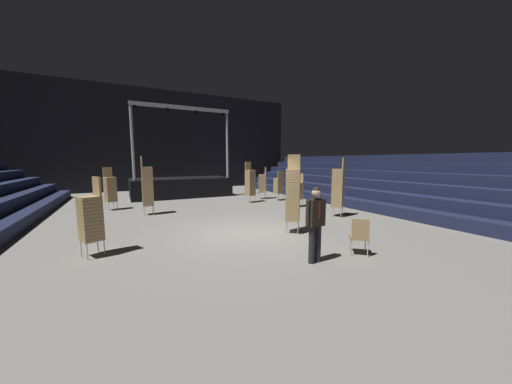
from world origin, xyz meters
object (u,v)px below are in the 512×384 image
object	(u,v)px
chair_stack_rear_centre	(338,188)
chair_stack_rear_right	(279,185)
chair_stack_front_left	(293,194)
chair_stack_mid_left	(91,217)
chair_stack_front_right	(298,190)
chair_stack_mid_right	(110,189)
chair_stack_aisle_left	(147,186)
loose_chair_near_man	(359,234)
chair_stack_rear_left	(250,182)
stage_riser	(181,186)
man_with_tie	(316,220)
chair_stack_mid_centre	(262,183)

from	to	relation	value
chair_stack_rear_centre	chair_stack_rear_right	bearing A→B (deg)	54.01
chair_stack_front_left	chair_stack_mid_left	bearing A→B (deg)	34.28
chair_stack_front_right	chair_stack_mid_right	world-z (taller)	chair_stack_mid_right
chair_stack_mid_right	chair_stack_aisle_left	bearing A→B (deg)	102.69
chair_stack_front_right	chair_stack_front_left	bearing A→B (deg)	135.04
chair_stack_mid_left	loose_chair_near_man	world-z (taller)	chair_stack_mid_left
chair_stack_rear_left	chair_stack_rear_right	world-z (taller)	chair_stack_rear_left
stage_riser	chair_stack_aisle_left	size ratio (longest dim) A/B	2.42
man_with_tie	chair_stack_rear_centre	world-z (taller)	chair_stack_rear_centre
man_with_tie	chair_stack_aisle_left	xyz separation A→B (m)	(-2.91, 7.60, 0.27)
man_with_tie	loose_chair_near_man	xyz separation A→B (m)	(1.32, -0.12, -0.47)
chair_stack_mid_left	loose_chair_near_man	bearing A→B (deg)	-141.72
man_with_tie	chair_stack_rear_centre	xyz separation A→B (m)	(4.18, 3.51, 0.23)
chair_stack_rear_left	loose_chair_near_man	bearing A→B (deg)	68.34
stage_riser	man_with_tie	xyz separation A→B (m)	(0.40, -13.01, 0.31)
man_with_tie	chair_stack_rear_left	world-z (taller)	chair_stack_rear_left
chair_stack_front_right	chair_stack_mid_right	size ratio (longest dim) A/B	0.83
chair_stack_aisle_left	loose_chair_near_man	distance (m)	8.84
stage_riser	chair_stack_rear_right	xyz separation A→B (m)	(4.79, -4.50, 0.21)
chair_stack_front_left	chair_stack_mid_right	xyz separation A→B (m)	(-5.42, 7.29, -0.25)
stage_riser	chair_stack_mid_right	distance (m)	5.26
loose_chair_near_man	chair_stack_rear_right	bearing A→B (deg)	111.73
man_with_tie	chair_stack_rear_left	distance (m)	8.96
chair_stack_mid_right	loose_chair_near_man	distance (m)	11.31
chair_stack_mid_left	chair_stack_rear_right	xyz separation A→B (m)	(9.01, 5.66, -0.08)
chair_stack_mid_centre	chair_stack_rear_centre	xyz separation A→B (m)	(0.34, -5.99, 0.25)
chair_stack_mid_right	chair_stack_front_left	bearing A→B (deg)	103.00
man_with_tie	chair_stack_rear_centre	bearing A→B (deg)	-142.66
chair_stack_mid_right	chair_stack_mid_centre	distance (m)	8.24
chair_stack_front_right	chair_stack_mid_centre	size ratio (longest dim) A/B	0.87
stage_riser	chair_stack_rear_left	distance (m)	5.33
chair_stack_mid_left	chair_stack_front_right	bearing A→B (deg)	-94.08
man_with_tie	chair_stack_front_left	distance (m)	2.56
chair_stack_mid_centre	loose_chair_near_man	xyz separation A→B (m)	(-2.52, -9.63, -0.45)
chair_stack_front_left	chair_stack_rear_centre	distance (m)	3.37
stage_riser	chair_stack_mid_right	world-z (taller)	stage_riser
chair_stack_mid_centre	loose_chair_near_man	world-z (taller)	chair_stack_mid_centre
stage_riser	chair_stack_mid_centre	bearing A→B (deg)	-39.61
loose_chair_near_man	chair_stack_front_right	bearing A→B (deg)	107.67
chair_stack_aisle_left	chair_stack_mid_right	bearing A→B (deg)	-142.63
chair_stack_rear_left	chair_stack_rear_right	xyz separation A→B (m)	(1.84, -0.08, -0.25)
stage_riser	chair_stack_front_right	world-z (taller)	stage_riser
stage_riser	chair_stack_front_right	bearing A→B (deg)	-56.67
chair_stack_front_right	chair_stack_rear_right	xyz separation A→B (m)	(0.31, 2.32, 0.04)
stage_riser	man_with_tie	world-z (taller)	stage_riser
chair_stack_front_left	chair_stack_aisle_left	bearing A→B (deg)	-13.67
chair_stack_front_left	chair_stack_aisle_left	distance (m)	6.58
chair_stack_rear_left	chair_stack_rear_centre	world-z (taller)	chair_stack_rear_centre
chair_stack_mid_left	loose_chair_near_man	size ratio (longest dim) A/B	2.08
chair_stack_front_left	chair_stack_front_right	distance (m)	4.95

